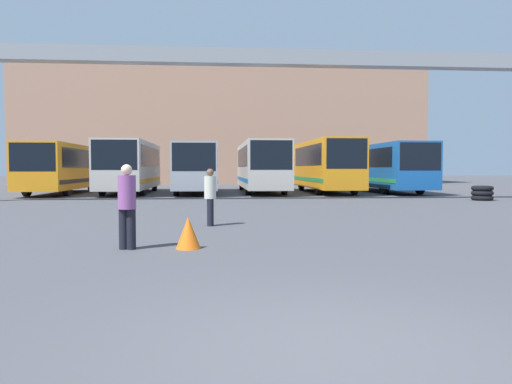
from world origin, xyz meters
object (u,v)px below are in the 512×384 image
Objects in this scene: bus_slot_0 at (62,166)px; bus_slot_4 at (326,163)px; bus_slot_3 at (261,164)px; bus_slot_2 at (197,165)px; traffic_cone at (188,233)px; pedestrian_mid_right at (127,204)px; pedestrian_near_right at (210,196)px; bus_slot_5 at (384,165)px; tire_stack at (482,193)px; bus_slot_1 at (131,164)px.

bus_slot_4 is (16.66, 0.17, 0.17)m from bus_slot_0.
bus_slot_0 is at bearing -175.73° from bus_slot_3.
bus_slot_4 is at bearing 0.49° from bus_slot_2.
bus_slot_0 is at bearing 111.95° from traffic_cone.
pedestrian_mid_right is 2.63× the size of traffic_cone.
bus_slot_5 is at bearing 143.65° from pedestrian_near_right.
tire_stack is at bearing -79.28° from bus_slot_5.
bus_slot_0 is at bearing 159.75° from tire_stack.
bus_slot_5 is (12.49, 0.86, 0.04)m from bus_slot_2.
bus_slot_0 is 6.05× the size of pedestrian_mid_right.
pedestrian_mid_right is at bearing 178.88° from traffic_cone.
tire_stack is at bearing 121.14° from pedestrian_near_right.
bus_slot_4 reaches higher than traffic_cone.
tire_stack is (14.91, 13.62, -0.52)m from pedestrian_mid_right.
bus_slot_1 is at bearing 178.79° from bus_slot_2.
pedestrian_mid_right is at bearing -119.85° from bus_slot_5.
bus_slot_5 is 9.56m from tire_stack.
bus_slot_2 is at bearing -79.47° from pedestrian_mid_right.
pedestrian_mid_right is (-8.98, -22.12, -1.03)m from bus_slot_4.
bus_slot_0 is at bearing -177.37° from bus_slot_5.
bus_slot_0 reaches higher than pedestrian_near_right.
bus_slot_2 is 16.61m from tire_stack.
tire_stack is (18.42, -8.51, -1.48)m from bus_slot_1.
tire_stack is (13.72, 13.64, 0.04)m from traffic_cone.
bus_slot_1 is 19.00m from pedestrian_near_right.
bus_slot_4 is at bearing 152.86° from pedestrian_near_right.
bus_slot_2 is at bearing -168.62° from bus_slot_3.
bus_slot_4 is 0.87× the size of bus_slot_5.
bus_slot_1 is at bearing -177.34° from bus_slot_5.
pedestrian_near_right is at bearing -62.87° from bus_slot_0.
bus_slot_1 is at bearing 101.96° from traffic_cone.
bus_slot_1 is at bearing -169.50° from pedestrian_near_right.
bus_slot_5 is at bearing 2.66° from bus_slot_1.
bus_slot_2 reaches higher than pedestrian_mid_right.
pedestrian_near_right is (1.59, 3.86, -0.05)m from pedestrian_mid_right.
bus_slot_3 is 11.47× the size of tire_stack.
bus_slot_0 is 8.33m from bus_slot_2.
bus_slot_5 is (4.16, 0.79, -0.11)m from bus_slot_4.
pedestrian_near_right reaches higher than traffic_cone.
bus_slot_5 is at bearing 2.63° from bus_slot_0.
tire_stack is at bearing -30.59° from bus_slot_2.
bus_slot_1 reaches higher than pedestrian_near_right.
bus_slot_1 is 6.63× the size of pedestrian_near_right.
bus_slot_2 is at bearing -1.21° from bus_slot_1.
pedestrian_mid_right is 20.20m from tire_stack.
pedestrian_mid_right is at bearing -27.54° from pedestrian_near_right.
bus_slot_4 is 6.61× the size of pedestrian_near_right.
bus_slot_2 is 0.86× the size of bus_slot_5.
bus_slot_1 is 1.02× the size of bus_slot_2.
bus_slot_1 is 22.70m from traffic_cone.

